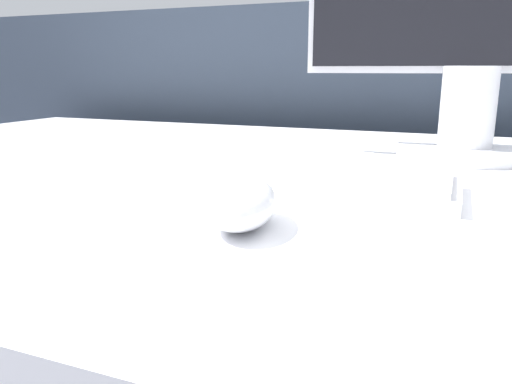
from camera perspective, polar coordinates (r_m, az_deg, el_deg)
desk at (r=0.90m, az=4.39°, el=-20.43°), size 1.95×1.07×0.71m
partition_panel at (r=1.44m, az=12.63°, el=-0.28°), size 5.00×0.03×1.04m
computer_mouse_near at (r=0.48m, az=-1.60°, el=-1.22°), size 0.09×0.13×0.05m
keyboard at (r=0.64m, az=6.06°, el=1.42°), size 0.36×0.15×0.02m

